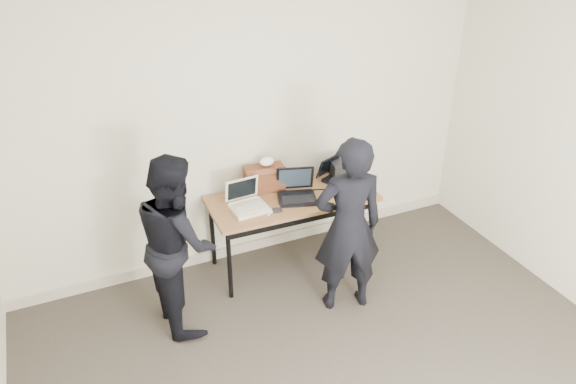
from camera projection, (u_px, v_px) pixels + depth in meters
room at (389, 261)px, 3.13m from camera, size 4.60×4.60×2.80m
desk at (293, 203)px, 5.05m from camera, size 1.52×0.69×0.72m
laptop_beige at (247, 203)px, 4.83m from camera, size 0.33×0.32×0.25m
laptop_center at (296, 191)px, 5.00m from camera, size 0.42×0.41×0.26m
laptop_right at (335, 174)px, 5.31m from camera, size 0.37×0.37×0.21m
leather_satchel at (264, 178)px, 5.08m from camera, size 0.38×0.22×0.25m
tissue at (267, 162)px, 5.02m from camera, size 0.14×0.11×0.08m
equipment_box at (344, 168)px, 5.36m from camera, size 0.29×0.26×0.15m
power_brick at (277, 210)px, 4.80m from camera, size 0.08×0.05×0.03m
cables at (297, 197)px, 5.02m from camera, size 1.15×0.41×0.01m
person_typist at (348, 227)px, 4.49m from camera, size 0.63×0.48×1.55m
person_observer at (177, 242)px, 4.37m from camera, size 0.60×0.75×1.49m
baseboard at (253, 245)px, 5.54m from camera, size 4.50×0.03×0.10m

